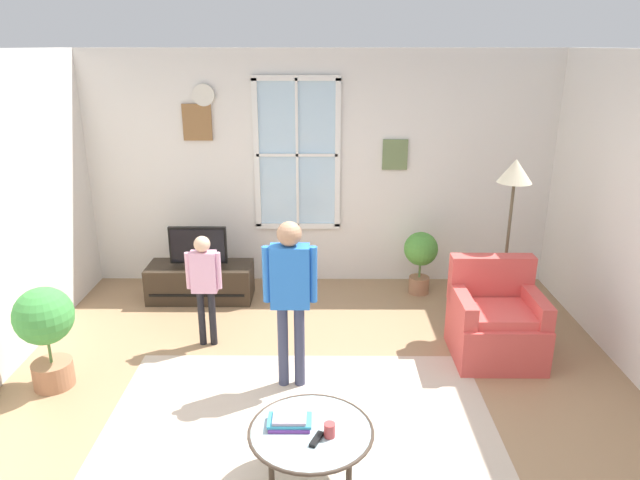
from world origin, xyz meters
TOP-DOWN VIEW (x-y plane):
  - ground_plane at (0.00, 0.00)m, footprint 5.89×6.10m
  - back_wall at (-0.01, 2.81)m, footprint 5.29×0.17m
  - area_rug at (-0.13, -0.22)m, footprint 2.91×2.28m
  - tv_stand at (-1.32, 2.18)m, footprint 1.14×0.48m
  - television at (-1.32, 2.18)m, footprint 0.62×0.08m
  - armchair at (1.59, 0.96)m, footprint 0.76×0.74m
  - coffee_table at (-0.04, -0.70)m, footprint 0.79×0.79m
  - book_stack at (-0.17, -0.65)m, footprint 0.28×0.17m
  - cup at (0.08, -0.75)m, footprint 0.07×0.07m
  - remote_near_books at (-0.00, -0.80)m, footprint 0.09×0.14m
  - person_pink_shirt at (-1.05, 1.15)m, footprint 0.32×0.15m
  - person_blue_shirt at (-0.22, 0.47)m, footprint 0.43×0.19m
  - potted_plant_by_window at (1.13, 2.35)m, footprint 0.38×0.38m
  - potted_plant_corner at (-2.20, 0.44)m, footprint 0.47×0.47m
  - floor_lamp at (1.81, 1.54)m, footprint 0.32×0.32m

SIDE VIEW (x-z plane):
  - ground_plane at x=0.00m, z-range -0.02..0.00m
  - area_rug at x=-0.13m, z-range 0.00..0.01m
  - tv_stand at x=-1.32m, z-range 0.00..0.40m
  - armchair at x=1.59m, z-range -0.11..0.76m
  - coffee_table at x=-0.04m, z-range 0.18..0.61m
  - remote_near_books at x=0.00m, z-range 0.42..0.44m
  - book_stack at x=-0.17m, z-range 0.42..0.48m
  - potted_plant_by_window at x=1.13m, z-range 0.10..0.82m
  - cup at x=0.08m, z-range 0.42..0.51m
  - potted_plant_corner at x=-2.20m, z-range 0.11..0.98m
  - television at x=-1.32m, z-range 0.41..0.85m
  - person_pink_shirt at x=-1.05m, z-range 0.14..1.21m
  - person_blue_shirt at x=-0.22m, z-range 0.18..1.60m
  - back_wall at x=-0.01m, z-range 0.01..2.67m
  - floor_lamp at x=1.81m, z-range 0.57..2.27m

